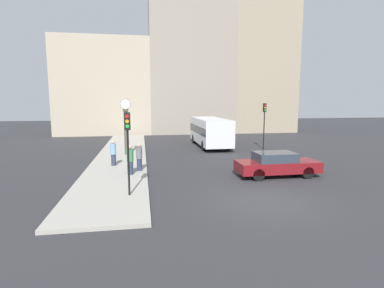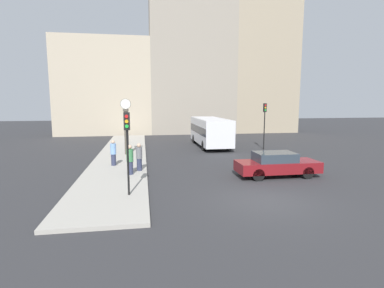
% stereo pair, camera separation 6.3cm
% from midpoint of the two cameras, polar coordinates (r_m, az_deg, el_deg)
% --- Properties ---
extents(ground_plane, '(120.00, 120.00, 0.00)m').
position_cam_midpoint_polar(ground_plane, '(13.55, 13.95, -10.44)').
color(ground_plane, '#2D2D30').
extents(sidewalk_corner, '(3.69, 27.39, 0.15)m').
position_cam_midpoint_polar(sidewalk_corner, '(23.89, -13.15, -2.20)').
color(sidewalk_corner, '#A39E93').
rests_on(sidewalk_corner, ground_plane).
extents(building_row, '(31.99, 5.00, 18.14)m').
position_cam_midpoint_polar(building_row, '(41.43, -0.18, 13.51)').
color(building_row, '#B7A88E').
rests_on(building_row, ground_plane).
extents(sedan_car, '(4.66, 1.75, 1.40)m').
position_cam_midpoint_polar(sedan_car, '(17.77, 15.91, -3.72)').
color(sedan_car, maroon).
rests_on(sedan_car, ground_plane).
extents(bus_distant, '(2.51, 7.90, 2.68)m').
position_cam_midpoint_polar(bus_distant, '(28.54, 3.56, 2.59)').
color(bus_distant, silver).
rests_on(bus_distant, ground_plane).
extents(traffic_light_near, '(0.26, 0.24, 3.64)m').
position_cam_midpoint_polar(traffic_light_near, '(13.18, -12.11, 1.45)').
color(traffic_light_near, black).
rests_on(traffic_light_near, sidewalk_corner).
extents(traffic_light_far, '(0.26, 0.24, 4.11)m').
position_cam_midpoint_polar(traffic_light_far, '(27.31, 13.74, 5.06)').
color(traffic_light_far, black).
rests_on(traffic_light_far, ground_plane).
extents(street_clock, '(0.80, 0.41, 4.32)m').
position_cam_midpoint_polar(street_clock, '(23.83, -12.34, 3.11)').
color(street_clock, '#4C473D').
rests_on(street_clock, sidewalk_corner).
extents(pedestrian_blue_stripe, '(0.37, 0.37, 1.64)m').
position_cam_midpoint_polar(pedestrian_blue_stripe, '(19.95, -14.67, -1.66)').
color(pedestrian_blue_stripe, '#2D334C').
rests_on(pedestrian_blue_stripe, sidewalk_corner).
extents(pedestrian_green_hoodie, '(0.38, 0.38, 1.70)m').
position_cam_midpoint_polar(pedestrian_green_hoodie, '(17.25, -11.63, -2.96)').
color(pedestrian_green_hoodie, '#2D334C').
rests_on(pedestrian_green_hoodie, sidewalk_corner).
extents(pedestrian_grey_jacket, '(0.36, 0.36, 1.64)m').
position_cam_midpoint_polar(pedestrian_grey_jacket, '(18.12, -9.93, -2.48)').
color(pedestrian_grey_jacket, '#2D334C').
rests_on(pedestrian_grey_jacket, sidewalk_corner).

